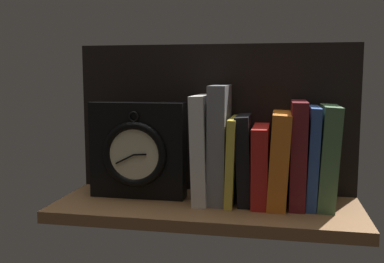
{
  "coord_description": "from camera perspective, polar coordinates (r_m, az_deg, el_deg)",
  "views": [
    {
      "loc": [
        15.16,
        -93.86,
        28.02
      ],
      "look_at": [
        -3.85,
        3.41,
        15.47
      ],
      "focal_mm": 41.65,
      "sensor_mm": 36.0,
      "label": 1
    }
  ],
  "objects": [
    {
      "name": "book_red_requiem",
      "position": [
        0.99,
        8.78,
        -4.2
      ],
      "size": [
        3.61,
        15.18,
        17.06
      ],
      "primitive_type": "cube",
      "rotation": [
        0.0,
        -0.01,
        0.0
      ],
      "color": "red",
      "rests_on": "ground_plane"
    },
    {
      "name": "book_yellow_seinlanguage",
      "position": [
        1.0,
        5.27,
        -3.6
      ],
      "size": [
        2.24,
        15.19,
        18.84
      ],
      "primitive_type": "cube",
      "rotation": [
        0.0,
        0.03,
        0.0
      ],
      "color": "gold",
      "rests_on": "ground_plane"
    },
    {
      "name": "book_blue_modern",
      "position": [
        0.99,
        15.1,
        -3.11
      ],
      "size": [
        2.72,
        13.15,
        21.45
      ],
      "primitive_type": "cube",
      "rotation": [
        0.0,
        0.03,
        0.0
      ],
      "color": "#2D4C8E",
      "rests_on": "ground_plane"
    },
    {
      "name": "back_panel",
      "position": [
        1.07,
        2.9,
        1.68
      ],
      "size": [
        66.77,
        1.2,
        35.33
      ],
      "primitive_type": "cube",
      "color": "black",
      "rests_on": "ground_plane"
    },
    {
      "name": "ground_plane",
      "position": [
        0.99,
        1.83,
        -9.9
      ],
      "size": [
        66.77,
        25.21,
        2.5
      ],
      "primitive_type": "cube",
      "color": "brown"
    },
    {
      "name": "framed_clock",
      "position": [
        1.03,
        -7.0,
        -2.45
      ],
      "size": [
        21.93,
        6.24,
        21.93
      ],
      "color": "black",
      "rests_on": "ground_plane"
    },
    {
      "name": "book_gray_chess",
      "position": [
        0.99,
        3.54,
        -1.55
      ],
      "size": [
        3.87,
        13.37,
        25.85
      ],
      "primitive_type": "cube",
      "rotation": [
        0.0,
        0.0,
        0.0
      ],
      "color": "gray",
      "rests_on": "ground_plane"
    },
    {
      "name": "book_green_romantic",
      "position": [
        0.99,
        16.92,
        -3.06
      ],
      "size": [
        4.59,
        13.36,
        21.84
      ],
      "primitive_type": "cube",
      "rotation": [
        0.0,
        0.05,
        0.0
      ],
      "color": "#476B44",
      "rests_on": "ground_plane"
    },
    {
      "name": "book_black_skeptic",
      "position": [
        0.99,
        6.79,
        -3.49
      ],
      "size": [
        3.88,
        12.37,
        19.45
      ],
      "primitive_type": "cube",
      "rotation": [
        0.0,
        -0.05,
        0.0
      ],
      "color": "black",
      "rests_on": "ground_plane"
    },
    {
      "name": "book_white_catcher",
      "position": [
        1.0,
        1.41,
        -2.1
      ],
      "size": [
        3.88,
        15.14,
        23.76
      ],
      "primitive_type": "cube",
      "rotation": [
        0.0,
        -0.03,
        0.0
      ],
      "color": "silver",
      "rests_on": "ground_plane"
    },
    {
      "name": "book_maroon_dawkins",
      "position": [
        0.99,
        13.37,
        -2.74
      ],
      "size": [
        3.42,
        13.98,
        22.58
      ],
      "primitive_type": "cube",
      "rotation": [
        0.0,
        0.01,
        0.0
      ],
      "color": "maroon",
      "rests_on": "ground_plane"
    },
    {
      "name": "book_orange_pandolfini",
      "position": [
        0.99,
        11.09,
        -3.41
      ],
      "size": [
        4.78,
        16.0,
        20.19
      ],
      "primitive_type": "cube",
      "rotation": [
        0.0,
        0.04,
        0.0
      ],
      "color": "orange",
      "rests_on": "ground_plane"
    }
  ]
}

